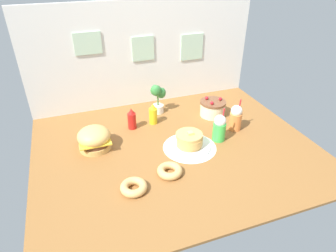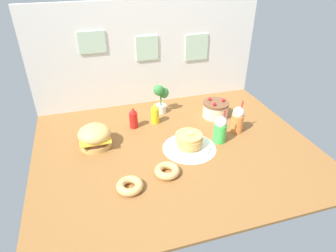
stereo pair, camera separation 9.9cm
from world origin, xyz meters
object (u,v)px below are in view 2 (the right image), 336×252
(cream_soda_cup, at_px, (220,129))
(donut_chocolate, at_px, (167,171))
(layer_cake, at_px, (215,109))
(mustard_bottle, at_px, (155,114))
(burger, at_px, (95,136))
(orange_float_cup, at_px, (238,119))
(potted_plant, at_px, (161,97))
(pancake_stack, at_px, (189,142))
(ketchup_bottle, at_px, (133,118))
(donut_pink_glaze, at_px, (130,186))

(cream_soda_cup, xyz_separation_m, donut_chocolate, (-0.53, -0.27, -0.08))
(layer_cake, relative_size, donut_chocolate, 1.34)
(cream_soda_cup, bearing_deg, mustard_bottle, 134.22)
(burger, relative_size, mustard_bottle, 1.33)
(donut_chocolate, bearing_deg, orange_float_cup, 26.86)
(cream_soda_cup, xyz_separation_m, potted_plant, (-0.32, 0.62, 0.04))
(pancake_stack, bearing_deg, cream_soda_cup, 5.01)
(layer_cake, height_order, donut_chocolate, layer_cake)
(layer_cake, distance_m, ketchup_bottle, 0.77)
(ketchup_bottle, height_order, cream_soda_cup, cream_soda_cup)
(ketchup_bottle, distance_m, donut_chocolate, 0.70)
(burger, bearing_deg, cream_soda_cup, -12.91)
(pancake_stack, distance_m, donut_pink_glaze, 0.62)
(mustard_bottle, xyz_separation_m, donut_pink_glaze, (-0.38, -0.79, -0.06))
(cream_soda_cup, height_order, orange_float_cup, same)
(ketchup_bottle, relative_size, potted_plant, 0.66)
(ketchup_bottle, bearing_deg, pancake_stack, -51.09)
(ketchup_bottle, xyz_separation_m, mustard_bottle, (0.20, 0.02, 0.00))
(cream_soda_cup, relative_size, orange_float_cup, 1.00)
(layer_cake, bearing_deg, ketchup_bottle, 178.16)
(burger, relative_size, orange_float_cup, 0.88)
(orange_float_cup, height_order, potted_plant, potted_plant)
(burger, height_order, mustard_bottle, mustard_bottle)
(layer_cake, bearing_deg, pancake_stack, -134.83)
(pancake_stack, height_order, ketchup_bottle, ketchup_bottle)
(burger, relative_size, donut_chocolate, 1.43)
(pancake_stack, xyz_separation_m, donut_chocolate, (-0.26, -0.25, -0.03))
(donut_chocolate, bearing_deg, potted_plant, 77.19)
(layer_cake, relative_size, donut_pink_glaze, 1.34)
(layer_cake, relative_size, mustard_bottle, 1.25)
(donut_chocolate, height_order, potted_plant, potted_plant)
(cream_soda_cup, bearing_deg, ketchup_bottle, 146.35)
(donut_pink_glaze, distance_m, potted_plant, 1.08)
(ketchup_bottle, bearing_deg, layer_cake, -1.84)
(burger, distance_m, layer_cake, 1.13)
(pancake_stack, bearing_deg, donut_chocolate, -135.83)
(mustard_bottle, height_order, cream_soda_cup, cream_soda_cup)
(donut_pink_glaze, bearing_deg, ketchup_bottle, 77.01)
(orange_float_cup, distance_m, donut_chocolate, 0.83)
(layer_cake, distance_m, potted_plant, 0.52)
(mustard_bottle, height_order, donut_chocolate, mustard_bottle)
(potted_plant, bearing_deg, ketchup_bottle, -146.63)
(orange_float_cup, height_order, donut_chocolate, orange_float_cup)
(ketchup_bottle, xyz_separation_m, orange_float_cup, (0.84, -0.32, 0.02))
(burger, height_order, potted_plant, potted_plant)
(cream_soda_cup, bearing_deg, potted_plant, 117.73)
(burger, xyz_separation_m, pancake_stack, (0.70, -0.25, -0.03))
(pancake_stack, xyz_separation_m, orange_float_cup, (0.48, 0.13, 0.06))
(burger, relative_size, donut_pink_glaze, 1.43)
(pancake_stack, xyz_separation_m, layer_cake, (0.41, 0.42, 0.02))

